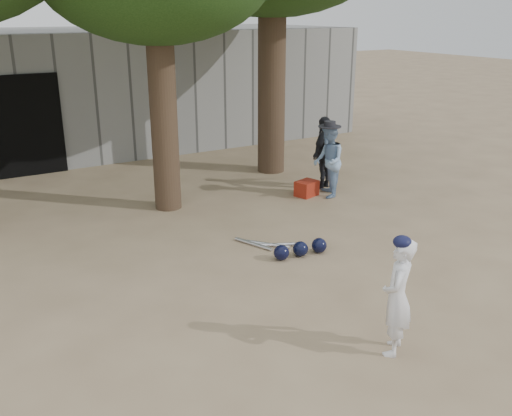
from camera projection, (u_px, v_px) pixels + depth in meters
ground at (255, 313)px, 6.92m from camera, size 70.00×70.00×0.00m
boy_player at (397, 297)px, 5.95m from camera, size 0.57×0.54×1.30m
spectator_blue at (328, 161)px, 11.03m from camera, size 0.80×0.86×1.42m
spectator_dark at (324, 153)px, 11.56m from camera, size 0.94×0.70×1.48m
red_bag at (307, 188)px, 11.24m from camera, size 0.49×0.43×0.30m
back_building at (54, 90)px, 14.82m from camera, size 16.00×5.24×3.00m
helmet_row at (301, 249)px, 8.49m from camera, size 0.87×0.29×0.23m
bat_pile at (268, 244)px, 8.88m from camera, size 0.85×0.77×0.06m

